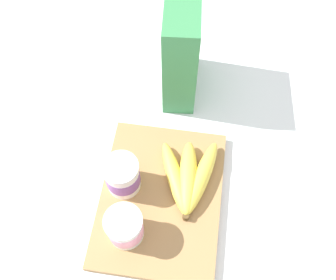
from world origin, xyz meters
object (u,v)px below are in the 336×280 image
(cereal_box, at_px, (181,49))
(yogurt_cup_front, at_px, (125,227))
(yogurt_cup_back, at_px, (122,176))
(cutting_board, at_px, (161,198))
(banana_bunch, at_px, (189,178))

(cereal_box, height_order, yogurt_cup_front, cereal_box)
(yogurt_cup_front, xyz_separation_m, yogurt_cup_back, (0.10, 0.03, 0.00))
(cereal_box, height_order, yogurt_cup_back, cereal_box)
(yogurt_cup_front, height_order, yogurt_cup_back, yogurt_cup_back)
(cutting_board, bearing_deg, yogurt_cup_back, 78.47)
(cutting_board, distance_m, banana_bunch, 0.07)
(yogurt_cup_back, xyz_separation_m, banana_bunch, (0.03, -0.13, -0.03))
(yogurt_cup_back, bearing_deg, cereal_box, -15.20)
(cutting_board, relative_size, banana_bunch, 1.81)
(cutting_board, height_order, cereal_box, cereal_box)
(cutting_board, relative_size, yogurt_cup_back, 3.74)
(cereal_box, xyz_separation_m, yogurt_cup_back, (-0.30, 0.08, -0.06))
(yogurt_cup_front, relative_size, yogurt_cup_back, 0.92)
(yogurt_cup_back, bearing_deg, yogurt_cup_front, -166.21)
(cereal_box, relative_size, banana_bunch, 1.39)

